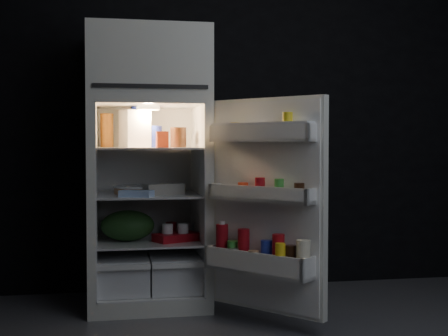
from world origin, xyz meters
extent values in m
cube|color=black|center=(0.00, 1.70, 1.35)|extent=(4.00, 0.00, 2.70)
cube|color=white|center=(-0.69, 1.30, 0.05)|extent=(0.76, 0.70, 0.10)
cube|color=white|center=(-1.04, 1.30, 0.70)|extent=(0.05, 0.70, 1.20)
cube|color=white|center=(-0.33, 1.30, 0.70)|extent=(0.05, 0.70, 1.20)
cube|color=white|center=(-0.69, 1.62, 0.70)|extent=(0.66, 0.05, 1.20)
cube|color=white|center=(-0.69, 1.30, 1.33)|extent=(0.76, 0.70, 0.06)
cube|color=white|center=(-0.69, 1.30, 1.57)|extent=(0.76, 0.70, 0.42)
cube|color=black|center=(-0.69, 0.95, 1.39)|extent=(0.68, 0.01, 0.02)
cube|color=white|center=(-1.01, 1.28, 0.70)|extent=(0.01, 0.65, 1.20)
cube|color=white|center=(-0.36, 1.28, 0.70)|extent=(0.01, 0.65, 1.20)
cube|color=white|center=(-0.69, 1.28, 1.30)|extent=(0.66, 0.65, 0.01)
cube|color=white|center=(-0.69, 1.28, 0.10)|extent=(0.66, 0.65, 0.01)
cube|color=white|center=(-0.69, 1.28, 1.02)|extent=(0.65, 0.63, 0.01)
cube|color=white|center=(-0.69, 1.28, 0.72)|extent=(0.65, 0.63, 0.01)
cube|color=white|center=(-0.69, 1.28, 0.42)|extent=(0.65, 0.63, 0.01)
cube|color=white|center=(-0.85, 1.30, 0.22)|extent=(0.32, 0.59, 0.22)
cube|color=white|center=(-0.52, 1.30, 0.22)|extent=(0.32, 0.59, 0.22)
cube|color=white|center=(-0.85, 0.97, 0.31)|extent=(0.32, 0.02, 0.03)
cube|color=white|center=(-0.52, 0.97, 0.31)|extent=(0.32, 0.02, 0.03)
cube|color=#FFE5B2|center=(-0.69, 1.23, 1.28)|extent=(0.14, 0.14, 0.02)
cube|color=white|center=(-0.04, 0.68, 0.70)|extent=(0.53, 0.61, 1.22)
cube|color=white|center=(-0.07, 0.66, 0.70)|extent=(0.47, 0.55, 1.18)
cube|color=white|center=(-0.10, 0.63, 1.07)|extent=(0.51, 0.58, 0.02)
cube|color=white|center=(-0.12, 0.61, 1.11)|extent=(0.45, 0.53, 0.10)
cube|color=white|center=(0.11, 0.38, 1.11)|extent=(0.08, 0.07, 0.10)
cube|color=white|center=(-0.31, 0.88, 1.11)|extent=(0.08, 0.07, 0.10)
cube|color=white|center=(-0.10, 0.63, 0.73)|extent=(0.51, 0.58, 0.02)
cube|color=white|center=(-0.13, 0.60, 0.77)|extent=(0.45, 0.53, 0.09)
cube|color=white|center=(0.11, 0.37, 0.77)|extent=(0.09, 0.08, 0.09)
cube|color=white|center=(-0.31, 0.88, 0.77)|extent=(0.09, 0.08, 0.09)
cube|color=white|center=(-0.12, 0.61, 0.33)|extent=(0.55, 0.61, 0.02)
cube|color=white|center=(-0.16, 0.58, 0.38)|extent=(0.45, 0.53, 0.13)
cube|color=white|center=(0.10, 0.36, 0.38)|extent=(0.12, 0.11, 0.13)
cube|color=white|center=(-0.33, 0.87, 0.38)|extent=(0.12, 0.11, 0.13)
cube|color=white|center=(-0.10, 0.63, 1.16)|extent=(0.49, 0.56, 0.02)
cylinder|color=yellow|center=(0.02, 0.49, 1.15)|extent=(0.08, 0.08, 0.14)
cylinder|color=silver|center=(-0.07, 0.60, 1.12)|extent=(0.08, 0.08, 0.09)
cylinder|color=yellow|center=(-0.21, 0.77, 1.13)|extent=(0.08, 0.08, 0.09)
cylinder|color=black|center=(0.07, 0.43, 0.79)|extent=(0.08, 0.08, 0.09)
cylinder|color=#338C33|center=(-0.02, 0.53, 0.80)|extent=(0.07, 0.07, 0.11)
cylinder|color=maroon|center=(-0.10, 0.63, 0.80)|extent=(0.08, 0.08, 0.11)
cylinder|color=#E5431B|center=(-0.18, 0.72, 0.79)|extent=(0.08, 0.08, 0.08)
cylinder|color=beige|center=(0.08, 0.38, 0.44)|extent=(0.11, 0.11, 0.20)
cylinder|color=black|center=(0.02, 0.45, 0.42)|extent=(0.08, 0.08, 0.16)
cylinder|color=maroon|center=(-0.03, 0.51, 0.45)|extent=(0.10, 0.10, 0.21)
cylinder|color=#1C2B98|center=(-0.08, 0.57, 0.43)|extent=(0.09, 0.09, 0.17)
cylinder|color=maroon|center=(-0.18, 0.69, 0.45)|extent=(0.10, 0.10, 0.22)
cylinder|color=#338C33|center=(-0.23, 0.75, 0.41)|extent=(0.09, 0.09, 0.15)
cylinder|color=maroon|center=(-0.28, 0.81, 0.46)|extent=(0.10, 0.10, 0.24)
cylinder|color=yellow|center=(-0.03, 0.45, 0.43)|extent=(0.08, 0.08, 0.17)
cylinder|color=#A87E59|center=(-0.15, 0.59, 0.40)|extent=(0.08, 0.08, 0.12)
cylinder|color=silver|center=(-0.24, 0.70, 0.40)|extent=(0.08, 0.08, 0.11)
cylinder|color=white|center=(-0.28, 0.81, 0.58)|extent=(0.05, 0.05, 0.02)
cube|color=white|center=(-0.77, 1.31, 1.15)|extent=(0.21, 0.21, 0.24)
cylinder|color=#1C2B98|center=(-0.64, 1.31, 1.10)|extent=(0.13, 0.13, 0.14)
cylinder|color=black|center=(-0.49, 1.26, 1.09)|extent=(0.11, 0.11, 0.13)
cylinder|color=#B7631D|center=(-0.95, 1.38, 1.14)|extent=(0.09, 0.09, 0.22)
cube|color=#E5431B|center=(-0.61, 1.09, 1.08)|extent=(0.08, 0.06, 0.10)
cube|color=gray|center=(-0.60, 1.18, 0.76)|extent=(0.28, 0.19, 0.07)
cylinder|color=#A87E59|center=(-0.76, 1.31, 0.75)|extent=(0.34, 0.34, 0.04)
cube|color=#9CBFF2|center=(-0.77, 1.04, 0.75)|extent=(0.22, 0.17, 0.04)
cube|color=beige|center=(-0.49, 1.43, 0.75)|extent=(0.13, 0.12, 0.05)
ellipsoid|color=#193815|center=(-0.82, 1.26, 0.52)|extent=(0.37, 0.33, 0.20)
cube|color=maroon|center=(-0.51, 1.19, 0.45)|extent=(0.32, 0.26, 0.05)
cylinder|color=maroon|center=(-0.52, 1.44, 0.47)|extent=(0.08, 0.08, 0.09)
cylinder|color=silver|center=(-0.41, 1.38, 0.47)|extent=(0.08, 0.08, 0.09)
camera|label=1|loc=(-0.94, -2.77, 1.05)|focal=50.00mm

